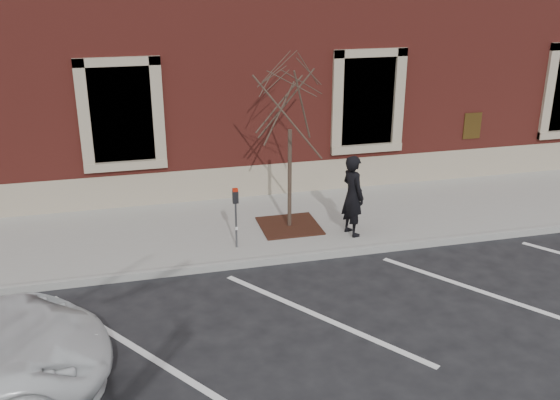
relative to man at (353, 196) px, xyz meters
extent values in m
plane|color=#28282B|center=(-1.61, -0.66, -1.03)|extent=(120.00, 120.00, 0.00)
cube|color=gray|center=(-1.61, 1.09, -0.95)|extent=(40.00, 3.50, 0.15)
cube|color=#9E9E99|center=(-1.61, -0.71, -0.95)|extent=(40.00, 0.12, 0.15)
cube|color=maroon|center=(-1.61, 7.09, 2.97)|extent=(40.00, 8.50, 8.00)
cube|color=gray|center=(-1.61, 2.87, -0.48)|extent=(40.00, 0.06, 0.80)
cube|color=black|center=(-4.61, 2.99, 1.37)|extent=(1.40, 0.30, 2.20)
cube|color=gray|center=(-4.61, 2.82, 0.17)|extent=(1.90, 0.20, 0.20)
cube|color=black|center=(1.39, 2.99, 1.37)|extent=(1.40, 0.30, 2.20)
cube|color=gray|center=(1.39, 2.82, 0.17)|extent=(1.90, 0.20, 0.20)
imported|color=black|center=(0.00, 0.00, 0.00)|extent=(0.57, 0.73, 1.76)
cylinder|color=#595B60|center=(-2.53, -0.07, -0.39)|extent=(0.04, 0.04, 0.97)
cube|color=black|center=(-2.53, -0.07, 0.22)|extent=(0.12, 0.09, 0.25)
cube|color=#B41E0C|center=(-2.53, -0.07, 0.37)|extent=(0.11, 0.08, 0.06)
cube|color=white|center=(-2.53, -0.11, -0.44)|extent=(0.05, 0.00, 0.07)
cube|color=#391A12|center=(-1.19, 0.71, -0.86)|extent=(1.29, 1.29, 0.03)
cylinder|color=#3F3126|center=(-1.19, 0.71, 0.23)|extent=(0.09, 0.09, 2.21)
camera|label=1|loc=(-4.52, -11.61, 4.56)|focal=40.00mm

